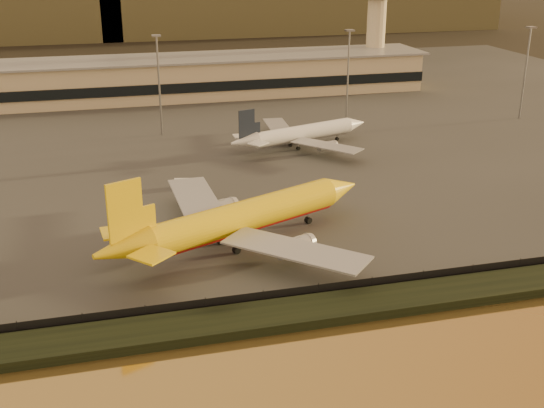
% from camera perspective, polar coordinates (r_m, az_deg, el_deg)
% --- Properties ---
extents(ground, '(900.00, 900.00, 0.00)m').
position_cam_1_polar(ground, '(107.55, 0.70, -4.88)').
color(ground, black).
rests_on(ground, ground).
extents(embankment, '(320.00, 7.00, 1.40)m').
position_cam_1_polar(embankment, '(92.85, 3.51, -8.94)').
color(embankment, black).
rests_on(embankment, ground).
extents(tarmac, '(320.00, 220.00, 0.20)m').
position_cam_1_polar(tarmac, '(195.67, -6.71, 7.07)').
color(tarmac, '#2D2D2D').
rests_on(tarmac, ground).
extents(perimeter_fence, '(300.00, 0.05, 2.20)m').
position_cam_1_polar(perimeter_fence, '(95.87, 2.77, -7.47)').
color(perimeter_fence, black).
rests_on(perimeter_fence, tarmac).
extents(terminal_building, '(202.00, 25.00, 12.60)m').
position_cam_1_polar(terminal_building, '(222.80, -11.69, 10.12)').
color(terminal_building, tan).
rests_on(terminal_building, tarmac).
extents(control_tower, '(11.20, 11.20, 35.50)m').
position_cam_1_polar(control_tower, '(245.07, 8.73, 14.93)').
color(control_tower, tan).
rests_on(control_tower, tarmac).
extents(apron_light_masts, '(152.20, 12.20, 25.40)m').
position_cam_1_polar(apron_light_masts, '(175.86, -1.03, 10.83)').
color(apron_light_masts, slate).
rests_on(apron_light_masts, tarmac).
extents(dhl_cargo_jet, '(49.37, 46.76, 15.49)m').
position_cam_1_polar(dhl_cargo_jet, '(111.48, -2.57, -1.21)').
color(dhl_cargo_jet, '#E2BA0B').
rests_on(dhl_cargo_jet, tarmac).
extents(white_narrowbody_jet, '(38.14, 36.28, 11.21)m').
position_cam_1_polar(white_narrowbody_jet, '(166.16, 2.48, 5.90)').
color(white_narrowbody_jet, silver).
rests_on(white_narrowbody_jet, tarmac).
extents(gse_vehicle_yellow, '(4.73, 2.50, 2.04)m').
position_cam_1_polar(gse_vehicle_yellow, '(130.53, 3.90, 0.48)').
color(gse_vehicle_yellow, '#E2BA0B').
rests_on(gse_vehicle_yellow, tarmac).
extents(gse_vehicle_white, '(4.24, 2.60, 1.78)m').
position_cam_1_polar(gse_vehicle_white, '(139.81, -7.37, 1.71)').
color(gse_vehicle_white, silver).
rests_on(gse_vehicle_white, tarmac).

